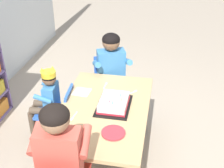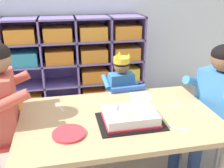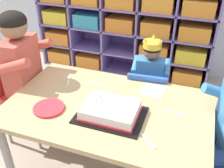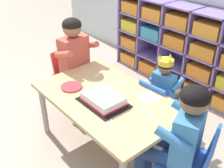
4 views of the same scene
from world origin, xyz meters
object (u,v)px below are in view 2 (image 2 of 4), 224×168
at_px(fork_beside_plate_stack, 60,107).
at_px(classroom_chair_guest_side, 219,119).
at_px(birthday_cake_on_tray, 130,117).
at_px(adult_helper_seated, 13,103).
at_px(paper_plate_stack, 69,134).
at_px(child_with_crown, 120,86).
at_px(classroom_chair_adult_side, 0,135).
at_px(fork_near_cake_tray, 89,103).
at_px(guest_at_table_side, 213,98).
at_px(activity_table, 119,124).
at_px(fork_at_table_front_edge, 179,129).
at_px(fork_by_napkin, 172,106).
at_px(classroom_chair_blue, 123,107).

bearing_deg(fork_beside_plate_stack, classroom_chair_guest_side, 65.35).
height_order(classroom_chair_guest_side, birthday_cake_on_tray, birthday_cake_on_tray).
relative_size(adult_helper_seated, paper_plate_stack, 5.52).
bearing_deg(adult_helper_seated, classroom_chair_guest_side, -97.77).
distance_m(child_with_crown, classroom_chair_adult_side, 1.04).
height_order(child_with_crown, fork_near_cake_tray, child_with_crown).
distance_m(fork_near_cake_tray, fork_beside_plate_stack, 0.21).
bearing_deg(classroom_chair_guest_side, guest_at_table_side, -90.00).
relative_size(activity_table, fork_at_table_front_edge, 11.59).
bearing_deg(fork_by_napkin, child_with_crown, -61.59).
distance_m(activity_table, fork_near_cake_tray, 0.29).
bearing_deg(classroom_chair_adult_side, fork_near_cake_tray, -88.04).
height_order(paper_plate_stack, fork_by_napkin, paper_plate_stack).
bearing_deg(paper_plate_stack, classroom_chair_blue, 53.09).
bearing_deg(fork_near_cake_tray, fork_by_napkin, -8.21).
bearing_deg(classroom_chair_guest_side, classroom_chair_adult_side, -112.72).
bearing_deg(fork_by_napkin, guest_at_table_side, -179.16).
relative_size(child_with_crown, classroom_chair_adult_side, 1.23).
bearing_deg(fork_at_table_front_edge, activity_table, 3.52).
relative_size(child_with_crown, paper_plate_stack, 4.40).
relative_size(paper_plate_stack, fork_at_table_front_edge, 1.74).
xyz_separation_m(adult_helper_seated, classroom_chair_guest_side, (1.49, -0.05, -0.26)).
height_order(adult_helper_seated, fork_beside_plate_stack, adult_helper_seated).
bearing_deg(fork_by_napkin, classroom_chair_adult_side, -0.85).
relative_size(fork_near_cake_tray, fork_by_napkin, 1.07).
distance_m(classroom_chair_blue, adult_helper_seated, 0.93).
distance_m(birthday_cake_on_tray, fork_by_napkin, 0.38).
bearing_deg(child_with_crown, classroom_chair_guest_side, 138.90).
distance_m(birthday_cake_on_tray, fork_beside_plate_stack, 0.52).
bearing_deg(classroom_chair_blue, fork_at_table_front_edge, 98.02).
relative_size(classroom_chair_blue, fork_beside_plate_stack, 5.04).
xyz_separation_m(classroom_chair_blue, guest_at_table_side, (0.56, -0.43, 0.23)).
distance_m(adult_helper_seated, fork_near_cake_tray, 0.51).
distance_m(birthday_cake_on_tray, fork_near_cake_tray, 0.38).
bearing_deg(child_with_crown, classroom_chair_blue, 89.56).
bearing_deg(activity_table, classroom_chair_blue, 72.62).
height_order(classroom_chair_blue, classroom_chair_adult_side, classroom_chair_adult_side).
bearing_deg(paper_plate_stack, classroom_chair_guest_side, 12.29).
relative_size(classroom_chair_blue, paper_plate_stack, 3.21).
xyz_separation_m(fork_at_table_front_edge, fork_beside_plate_stack, (-0.69, 0.43, 0.00)).
distance_m(child_with_crown, guest_at_table_side, 0.79).
height_order(activity_table, fork_near_cake_tray, fork_near_cake_tray).
xyz_separation_m(activity_table, fork_at_table_front_edge, (0.31, -0.22, 0.06)).
relative_size(birthday_cake_on_tray, fork_by_napkin, 3.24).
bearing_deg(classroom_chair_guest_side, adult_helper_seated, -113.26).
xyz_separation_m(birthday_cake_on_tray, fork_near_cake_tray, (-0.22, 0.31, -0.03)).
height_order(classroom_chair_blue, adult_helper_seated, adult_helper_seated).
xyz_separation_m(activity_table, fork_near_cake_tray, (-0.17, 0.22, 0.06)).
distance_m(classroom_chair_guest_side, birthday_cake_on_tray, 0.82).
height_order(activity_table, fork_at_table_front_edge, fork_at_table_front_edge).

